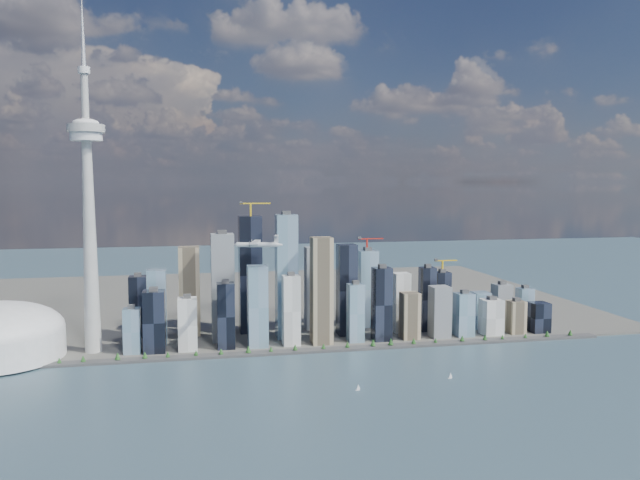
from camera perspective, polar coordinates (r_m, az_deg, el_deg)
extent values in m
plane|color=#304A55|center=(777.57, -0.44, -15.19)|extent=(4000.00, 4000.00, 0.00)
cube|color=#383838|center=(1011.66, -3.19, -10.20)|extent=(1100.00, 22.00, 4.00)
cube|color=#4C4C47|center=(1447.28, -5.77, -5.50)|extent=(1400.00, 900.00, 3.00)
cylinder|color=#3F2D1E|center=(1032.18, -25.52, -10.22)|extent=(1.00, 1.00, 2.40)
cone|color=#224C1B|center=(1031.26, -25.53, -10.02)|extent=(7.20, 7.20, 8.00)
cylinder|color=#3F2D1E|center=(1014.60, -20.69, -10.30)|extent=(1.00, 1.00, 2.40)
cone|color=#224C1B|center=(1013.66, -20.70, -10.11)|extent=(7.20, 7.20, 8.00)
cylinder|color=#3F2D1E|center=(1004.21, -15.73, -10.32)|extent=(1.00, 1.00, 2.40)
cone|color=#224C1B|center=(1003.26, -15.73, -10.12)|extent=(7.20, 7.20, 8.00)
cylinder|color=#3F2D1E|center=(1001.25, -10.70, -10.26)|extent=(1.00, 1.00, 2.40)
cone|color=#224C1B|center=(1000.29, -10.70, -10.06)|extent=(7.20, 7.20, 8.00)
cylinder|color=#3F2D1E|center=(1005.77, -5.68, -10.12)|extent=(1.00, 1.00, 2.40)
cone|color=#224C1B|center=(1004.82, -5.68, -9.92)|extent=(7.20, 7.20, 8.00)
cylinder|color=#3F2D1E|center=(1017.68, -0.74, -9.91)|extent=(1.00, 1.00, 2.40)
cone|color=#224C1B|center=(1016.74, -0.74, -9.71)|extent=(7.20, 7.20, 8.00)
cylinder|color=#3F2D1E|center=(1036.72, 4.04, -9.64)|extent=(1.00, 1.00, 2.40)
cone|color=#224C1B|center=(1035.80, 4.04, -9.44)|extent=(7.20, 7.20, 8.00)
cylinder|color=#3F2D1E|center=(1062.51, 8.61, -9.31)|extent=(1.00, 1.00, 2.40)
cone|color=#224C1B|center=(1061.61, 8.61, -9.12)|extent=(7.20, 7.20, 8.00)
cylinder|color=#3F2D1E|center=(1094.57, 12.92, -8.95)|extent=(1.00, 1.00, 2.40)
cone|color=#224C1B|center=(1093.70, 12.93, -8.77)|extent=(7.20, 7.20, 8.00)
cylinder|color=#3F2D1E|center=(1132.38, 16.97, -8.57)|extent=(1.00, 1.00, 2.40)
cone|color=#224C1B|center=(1131.53, 16.97, -8.39)|extent=(7.20, 7.20, 8.00)
cylinder|color=#3F2D1E|center=(1175.36, 20.72, -8.18)|extent=(1.00, 1.00, 2.40)
cone|color=#224C1B|center=(1174.55, 20.73, -8.00)|extent=(7.20, 7.20, 8.00)
cube|color=black|center=(1030.56, -14.70, -7.21)|extent=(34.00, 34.00, 98.17)
cube|color=#7DA6BD|center=(1076.72, -14.57, -5.94)|extent=(30.00, 30.00, 124.94)
cube|color=silver|center=(1030.27, -11.89, -7.53)|extent=(30.00, 30.00, 84.78)
cube|color=tan|center=(1126.31, -11.89, -4.58)|extent=(36.00, 36.00, 156.18)
cube|color=slate|center=(1070.69, -8.97, -4.32)|extent=(38.00, 38.00, 182.95)
cube|color=black|center=(1028.75, -8.81, -6.86)|extent=(28.00, 28.00, 107.09)
cube|color=#7DA6BD|center=(1029.85, -5.75, -6.05)|extent=(32.00, 32.00, 133.87)
cube|color=black|center=(1126.38, -6.30, -3.12)|extent=(40.00, 40.00, 209.72)
cube|color=#7DA6BD|center=(1078.35, -3.12, -3.35)|extent=(36.00, 36.00, 214.19)
cube|color=silver|center=(1038.37, -2.71, -6.44)|extent=(28.00, 28.00, 116.02)
cube|color=tan|center=(1042.09, 0.29, -4.64)|extent=(34.00, 34.00, 178.49)
cube|color=slate|center=(1145.86, -0.79, -4.41)|extent=(30.00, 30.00, 151.72)
cube|color=black|center=(1103.74, 2.56, -4.55)|extent=(32.00, 32.00, 160.64)
cube|color=#7DA6BD|center=(1062.10, 3.21, -6.67)|extent=(26.00, 26.00, 98.17)
cube|color=black|center=(1072.95, 5.81, -5.83)|extent=(30.00, 30.00, 124.94)
cube|color=#7DA6BD|center=(1170.33, 4.29, -4.44)|extent=(34.00, 34.00, 142.79)
cube|color=silver|center=(1136.61, 7.48, -5.68)|extent=(28.00, 28.00, 107.09)
cube|color=tan|center=(1093.10, 8.32, -6.85)|extent=(30.00, 30.00, 80.32)
cube|color=slate|center=(1109.84, 10.77, -6.47)|extent=(32.00, 32.00, 89.24)
cube|color=black|center=(1152.77, 9.84, -5.33)|extent=(26.00, 26.00, 116.02)
cube|color=#7DA6BD|center=(1130.79, 13.13, -6.64)|extent=(30.00, 30.00, 75.86)
cube|color=black|center=(1222.99, 11.09, -5.16)|extent=(28.00, 28.00, 98.17)
cube|color=#7DA6BD|center=(1196.94, 14.31, -6.22)|extent=(30.00, 30.00, 66.93)
cube|color=silver|center=(1153.58, 15.40, -6.79)|extent=(34.00, 34.00, 62.47)
cube|color=tan|center=(1174.77, 17.37, -6.74)|extent=(28.00, 28.00, 58.01)
cube|color=slate|center=(1215.67, 16.24, -5.77)|extent=(30.00, 30.00, 80.32)
cube|color=black|center=(1197.29, 19.26, -6.68)|extent=(32.00, 32.00, 53.55)
cube|color=#7DA6BD|center=(1237.84, 18.09, -5.83)|extent=(26.00, 26.00, 71.40)
cube|color=black|center=(1135.18, -16.43, -5.87)|extent=(30.00, 30.00, 107.09)
cube|color=#7DA6BD|center=(1036.64, -16.91, -7.95)|extent=(26.00, 26.00, 71.40)
cube|color=yellow|center=(1115.35, -6.36, 2.78)|extent=(3.00, 3.00, 22.00)
cube|color=yellow|center=(1115.69, -5.95, 3.35)|extent=(55.00, 2.20, 2.20)
cube|color=#383838|center=(1113.51, -7.22, 3.44)|extent=(6.00, 4.00, 4.00)
cube|color=red|center=(1159.23, 4.32, -0.42)|extent=(3.00, 3.00, 22.00)
cube|color=red|center=(1160.16, 4.66, 0.12)|extent=(48.00, 2.20, 2.20)
cube|color=#383838|center=(1154.18, 3.63, 0.20)|extent=(6.00, 4.00, 4.00)
cube|color=yellow|center=(1213.60, 11.14, -2.37)|extent=(3.00, 3.00, 22.00)
cube|color=yellow|center=(1214.80, 11.44, -1.85)|extent=(45.00, 2.20, 2.20)
cube|color=#383838|center=(1206.85, 10.56, -1.78)|extent=(6.00, 4.00, 4.00)
cone|color=#A5A5A0|center=(1042.20, -20.29, -0.49)|extent=(26.00, 26.00, 340.00)
cylinder|color=silver|center=(1039.84, -20.59, 8.87)|extent=(48.00, 48.00, 14.00)
cylinder|color=#A5A5A0|center=(1040.72, -20.62, 9.53)|extent=(56.00, 56.00, 12.00)
ellipsoid|color=silver|center=(1041.39, -20.63, 9.97)|extent=(40.00, 40.00, 14.00)
cylinder|color=#A5A5A0|center=(1045.62, -20.70, 12.15)|extent=(11.00, 11.00, 80.00)
cylinder|color=silver|center=(1051.37, -20.78, 14.31)|extent=(18.00, 18.00, 10.00)
cone|color=silver|center=(1062.32, -20.89, 17.40)|extent=(7.00, 7.00, 105.00)
cylinder|color=silver|center=(951.67, -5.79, -0.43)|extent=(61.77, 20.93, 7.58)
cone|color=silver|center=(956.11, -7.70, -0.43)|extent=(9.76, 9.22, 7.58)
cone|color=silver|center=(948.20, -3.80, -0.44)|extent=(13.22, 10.00, 7.58)
cube|color=silver|center=(951.57, -5.94, -0.19)|extent=(23.82, 66.81, 1.18)
cylinder|color=silver|center=(938.89, -6.04, -0.38)|extent=(13.65, 7.02, 4.27)
cylinder|color=silver|center=(964.63, -5.84, -0.23)|extent=(13.65, 7.02, 4.27)
cylinder|color=#3F3F3F|center=(939.81, -6.47, -0.38)|extent=(2.43, 9.32, 9.48)
cylinder|color=#3F3F3F|center=(965.52, -6.26, -0.23)|extent=(2.43, 9.32, 9.48)
cube|color=silver|center=(947.78, -4.02, 0.02)|extent=(6.68, 2.38, 13.03)
cube|color=silver|center=(947.20, -4.02, 0.42)|extent=(9.77, 21.95, 0.83)
cube|color=silver|center=(905.98, 11.78, -12.27)|extent=(5.82, 1.80, 0.77)
cylinder|color=#999999|center=(904.66, 11.79, -12.00)|extent=(0.23, 0.23, 8.70)
cube|color=silver|center=(842.28, 3.46, -13.54)|extent=(5.77, 1.74, 0.77)
cylinder|color=#999999|center=(840.87, 3.46, -13.25)|extent=(0.23, 0.23, 8.64)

